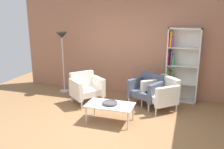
{
  "coord_description": "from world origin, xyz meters",
  "views": [
    {
      "loc": [
        1.63,
        -3.99,
        2.3
      ],
      "look_at": [
        0.05,
        0.84,
        0.95
      ],
      "focal_mm": 38.46,
      "sensor_mm": 36.0,
      "label": 1
    }
  ],
  "objects_px": {
    "armchair_by_bookshelf": "(148,89)",
    "armchair_corner_red": "(162,93)",
    "coffee_table_low": "(110,106)",
    "decorative_bowl": "(110,103)",
    "floor_lamp_torchiere": "(62,42)",
    "bookshelf_tall": "(179,66)",
    "armchair_near_window": "(86,87)"
  },
  "relations": [
    {
      "from": "armchair_near_window",
      "to": "armchair_by_bookshelf",
      "type": "bearing_deg",
      "value": -38.13
    },
    {
      "from": "floor_lamp_torchiere",
      "to": "coffee_table_low",
      "type": "bearing_deg",
      "value": -37.89
    },
    {
      "from": "bookshelf_tall",
      "to": "armchair_by_bookshelf",
      "type": "height_order",
      "value": "bookshelf_tall"
    },
    {
      "from": "coffee_table_low",
      "to": "armchair_corner_red",
      "type": "height_order",
      "value": "armchair_corner_red"
    },
    {
      "from": "decorative_bowl",
      "to": "armchair_near_window",
      "type": "xyz_separation_m",
      "value": [
        -0.94,
        0.86,
        -0.02
      ]
    },
    {
      "from": "decorative_bowl",
      "to": "coffee_table_low",
      "type": "bearing_deg",
      "value": -63.43
    },
    {
      "from": "decorative_bowl",
      "to": "bookshelf_tall",
      "type": "bearing_deg",
      "value": 54.29
    },
    {
      "from": "bookshelf_tall",
      "to": "armchair_near_window",
      "type": "relative_size",
      "value": 2.0
    },
    {
      "from": "armchair_corner_red",
      "to": "floor_lamp_torchiere",
      "type": "bearing_deg",
      "value": -141.63
    },
    {
      "from": "armchair_by_bookshelf",
      "to": "coffee_table_low",
      "type": "bearing_deg",
      "value": -90.18
    },
    {
      "from": "decorative_bowl",
      "to": "floor_lamp_torchiere",
      "type": "xyz_separation_m",
      "value": [
        -1.92,
        1.49,
        1.01
      ]
    },
    {
      "from": "armchair_by_bookshelf",
      "to": "floor_lamp_torchiere",
      "type": "height_order",
      "value": "floor_lamp_torchiere"
    },
    {
      "from": "coffee_table_low",
      "to": "armchair_by_bookshelf",
      "type": "distance_m",
      "value": 1.34
    },
    {
      "from": "bookshelf_tall",
      "to": "armchair_by_bookshelf",
      "type": "xyz_separation_m",
      "value": [
        -0.7,
        -0.58,
        -0.52
      ]
    },
    {
      "from": "armchair_corner_red",
      "to": "floor_lamp_torchiere",
      "type": "distance_m",
      "value": 3.08
    },
    {
      "from": "coffee_table_low",
      "to": "decorative_bowl",
      "type": "height_order",
      "value": "decorative_bowl"
    },
    {
      "from": "armchair_by_bookshelf",
      "to": "armchair_corner_red",
      "type": "height_order",
      "value": "same"
    },
    {
      "from": "bookshelf_tall",
      "to": "armchair_corner_red",
      "type": "relative_size",
      "value": 2.0
    },
    {
      "from": "decorative_bowl",
      "to": "armchair_near_window",
      "type": "relative_size",
      "value": 0.34
    },
    {
      "from": "coffee_table_low",
      "to": "armchair_near_window",
      "type": "relative_size",
      "value": 1.05
    },
    {
      "from": "decorative_bowl",
      "to": "floor_lamp_torchiere",
      "type": "bearing_deg",
      "value": 142.11
    },
    {
      "from": "coffee_table_low",
      "to": "floor_lamp_torchiere",
      "type": "relative_size",
      "value": 0.57
    },
    {
      "from": "coffee_table_low",
      "to": "armchair_corner_red",
      "type": "relative_size",
      "value": 1.05
    },
    {
      "from": "armchair_near_window",
      "to": "bookshelf_tall",
      "type": "bearing_deg",
      "value": -28.2
    },
    {
      "from": "bookshelf_tall",
      "to": "armchair_corner_red",
      "type": "bearing_deg",
      "value": -114.29
    },
    {
      "from": "decorative_bowl",
      "to": "armchair_corner_red",
      "type": "bearing_deg",
      "value": 47.77
    },
    {
      "from": "armchair_near_window",
      "to": "floor_lamp_torchiere",
      "type": "relative_size",
      "value": 0.55
    },
    {
      "from": "bookshelf_tall",
      "to": "armchair_by_bookshelf",
      "type": "distance_m",
      "value": 1.05
    },
    {
      "from": "bookshelf_tall",
      "to": "armchair_corner_red",
      "type": "height_order",
      "value": "bookshelf_tall"
    },
    {
      "from": "decorative_bowl",
      "to": "armchair_near_window",
      "type": "bearing_deg",
      "value": 137.56
    },
    {
      "from": "armchair_corner_red",
      "to": "decorative_bowl",
      "type": "bearing_deg",
      "value": -84.97
    },
    {
      "from": "coffee_table_low",
      "to": "floor_lamp_torchiere",
      "type": "distance_m",
      "value": 2.66
    }
  ]
}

